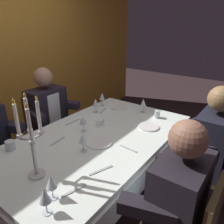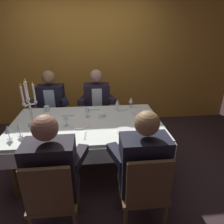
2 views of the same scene
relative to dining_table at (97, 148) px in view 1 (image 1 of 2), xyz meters
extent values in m
plane|color=#362628|center=(0.00, 0.00, -0.62)|extent=(12.00, 12.00, 0.00)
cube|color=white|center=(0.00, 0.00, 0.10)|extent=(1.90, 1.10, 0.04)
cube|color=white|center=(0.00, 0.00, -0.01)|extent=(1.94, 1.14, 0.18)
cylinder|color=brown|center=(0.83, -0.43, -0.27)|extent=(0.07, 0.07, 0.70)
cylinder|color=brown|center=(0.83, 0.43, -0.27)|extent=(0.07, 0.07, 0.70)
cylinder|color=silver|center=(-0.66, -0.03, 0.13)|extent=(0.11, 0.11, 0.02)
cylinder|color=silver|center=(-0.66, -0.03, 0.28)|extent=(0.02, 0.02, 0.28)
cylinder|color=silver|center=(-0.66, -0.03, 0.46)|extent=(0.04, 0.04, 0.02)
cylinder|color=white|center=(-0.66, -0.03, 0.57)|extent=(0.02, 0.02, 0.20)
ellipsoid|color=yellow|center=(-0.66, -0.03, 0.69)|extent=(0.02, 0.02, 0.03)
cylinder|color=silver|center=(-0.62, -0.03, 0.40)|extent=(0.07, 0.01, 0.01)
cylinder|color=silver|center=(-0.58, -0.03, 0.42)|extent=(0.04, 0.04, 0.02)
cylinder|color=white|center=(-0.58, -0.03, 0.53)|extent=(0.02, 0.02, 0.20)
ellipsoid|color=yellow|center=(-0.58, -0.03, 0.65)|extent=(0.02, 0.02, 0.03)
cylinder|color=silver|center=(-0.68, 0.00, 0.40)|extent=(0.05, 0.07, 0.01)
cylinder|color=silver|center=(-0.70, 0.04, 0.42)|extent=(0.04, 0.04, 0.02)
cylinder|color=white|center=(-0.70, 0.04, 0.53)|extent=(0.02, 0.02, 0.20)
ellipsoid|color=yellow|center=(-0.70, 0.04, 0.65)|extent=(0.02, 0.02, 0.03)
cylinder|color=silver|center=(-0.68, -0.06, 0.40)|extent=(0.05, 0.07, 0.01)
cylinder|color=silver|center=(-0.70, -0.09, 0.42)|extent=(0.04, 0.04, 0.02)
cylinder|color=white|center=(-0.70, -0.09, 0.53)|extent=(0.02, 0.02, 0.20)
ellipsoid|color=yellow|center=(-0.70, -0.09, 0.65)|extent=(0.02, 0.02, 0.03)
cylinder|color=white|center=(0.71, 0.25, 0.13)|extent=(0.20, 0.20, 0.01)
cylinder|color=white|center=(-0.08, -0.09, 0.13)|extent=(0.23, 0.23, 0.01)
cylinder|color=white|center=(0.45, -0.30, 0.13)|extent=(0.21, 0.21, 0.01)
cylinder|color=silver|center=(0.66, 0.45, 0.12)|extent=(0.06, 0.06, 0.00)
cylinder|color=silver|center=(0.66, 0.45, 0.16)|extent=(0.01, 0.01, 0.07)
cone|color=silver|center=(0.66, 0.45, 0.24)|extent=(0.07, 0.07, 0.08)
cylinder|color=silver|center=(0.01, 0.16, 0.12)|extent=(0.06, 0.06, 0.00)
cylinder|color=silver|center=(0.01, 0.16, 0.16)|extent=(0.01, 0.01, 0.07)
cone|color=silver|center=(0.01, 0.16, 0.24)|extent=(0.07, 0.07, 0.08)
cylinder|color=#E0D172|center=(0.01, 0.16, 0.22)|extent=(0.04, 0.04, 0.03)
cylinder|color=silver|center=(0.44, 0.37, 0.12)|extent=(0.06, 0.06, 0.00)
cylinder|color=silver|center=(0.44, 0.37, 0.16)|extent=(0.01, 0.01, 0.07)
cone|color=silver|center=(0.44, 0.37, 0.24)|extent=(0.07, 0.07, 0.08)
cylinder|color=#E0D172|center=(0.44, 0.37, 0.22)|extent=(0.04, 0.04, 0.03)
cylinder|color=silver|center=(0.75, -0.07, 0.12)|extent=(0.06, 0.06, 0.00)
cylinder|color=silver|center=(0.75, -0.07, 0.16)|extent=(0.01, 0.01, 0.07)
cone|color=silver|center=(0.75, -0.07, 0.24)|extent=(0.07, 0.07, 0.08)
cylinder|color=silver|center=(-0.82, -0.34, 0.12)|extent=(0.06, 0.06, 0.00)
cylinder|color=silver|center=(-0.82, -0.34, 0.16)|extent=(0.01, 0.01, 0.07)
cone|color=silver|center=(-0.82, -0.34, 0.24)|extent=(0.07, 0.07, 0.08)
cylinder|color=maroon|center=(-0.82, -0.34, 0.22)|extent=(0.04, 0.04, 0.03)
cylinder|color=silver|center=(-0.25, -0.07, 0.12)|extent=(0.06, 0.06, 0.00)
cylinder|color=silver|center=(-0.25, -0.07, 0.16)|extent=(0.01, 0.01, 0.07)
cone|color=silver|center=(-0.25, -0.07, 0.24)|extent=(0.07, 0.07, 0.08)
cylinder|color=#E0D172|center=(-0.25, -0.07, 0.22)|extent=(0.04, 0.04, 0.03)
cylinder|color=silver|center=(-0.73, -0.28, 0.12)|extent=(0.06, 0.06, 0.00)
cylinder|color=silver|center=(-0.73, -0.28, 0.16)|extent=(0.01, 0.01, 0.07)
cone|color=silver|center=(-0.73, -0.28, 0.24)|extent=(0.07, 0.07, 0.08)
cylinder|color=silver|center=(0.71, -0.26, 0.16)|extent=(0.06, 0.06, 0.08)
cylinder|color=silver|center=(-0.58, 0.42, 0.16)|extent=(0.07, 0.07, 0.08)
cylinder|color=white|center=(0.20, 0.12, 0.12)|extent=(0.12, 0.12, 0.01)
cylinder|color=white|center=(0.20, 0.12, 0.15)|extent=(0.08, 0.08, 0.05)
torus|color=white|center=(0.25, 0.12, 0.15)|extent=(0.04, 0.01, 0.04)
cube|color=#B7B7BC|center=(-0.62, -0.33, 0.12)|extent=(0.17, 0.06, 0.01)
cube|color=#B7B7BC|center=(-0.01, -0.35, 0.12)|extent=(0.03, 0.17, 0.01)
cube|color=#B7B7BC|center=(-0.36, -0.34, 0.12)|extent=(0.18, 0.08, 0.01)
cube|color=#B7B7BC|center=(0.09, 0.39, 0.12)|extent=(0.19, 0.03, 0.01)
cube|color=#B7B7BC|center=(0.52, 0.33, 0.12)|extent=(0.17, 0.07, 0.01)
cube|color=#B7B7BC|center=(-0.27, 0.21, 0.12)|extent=(0.17, 0.03, 0.01)
cylinder|color=brown|center=(-0.42, 0.70, -0.41)|extent=(0.04, 0.04, 0.42)
cylinder|color=brown|center=(-0.42, 1.06, -0.41)|extent=(0.04, 0.04, 0.42)
cube|color=black|center=(-0.38, 0.78, 0.15)|extent=(0.19, 0.34, 0.08)
cube|color=brown|center=(-0.28, -1.07, 0.06)|extent=(0.38, 0.04, 0.44)
cube|color=black|center=(-0.28, -0.88, 0.11)|extent=(0.42, 0.26, 0.54)
cube|color=silver|center=(-0.28, -0.75, 0.14)|extent=(0.16, 0.01, 0.40)
sphere|color=#96644D|center=(-0.28, -0.88, 0.51)|extent=(0.21, 0.21, 0.21)
cube|color=black|center=(-0.06, -0.78, 0.15)|extent=(0.19, 0.34, 0.08)
cube|color=black|center=(-0.50, -0.78, 0.15)|extent=(0.19, 0.34, 0.08)
cylinder|color=brown|center=(-0.03, 0.70, -0.41)|extent=(0.04, 0.04, 0.42)
cylinder|color=brown|center=(0.33, 0.70, -0.41)|extent=(0.04, 0.04, 0.42)
cylinder|color=brown|center=(-0.03, 1.06, -0.41)|extent=(0.04, 0.04, 0.42)
cylinder|color=brown|center=(0.33, 1.06, -0.41)|extent=(0.04, 0.04, 0.42)
cube|color=brown|center=(0.15, 0.88, -0.18)|extent=(0.42, 0.42, 0.04)
cube|color=brown|center=(0.15, 1.07, 0.06)|extent=(0.38, 0.04, 0.44)
cube|color=black|center=(0.15, 0.88, 0.11)|extent=(0.42, 0.26, 0.54)
cube|color=white|center=(0.15, 0.75, 0.14)|extent=(0.16, 0.01, 0.40)
sphere|color=tan|center=(0.15, 0.88, 0.51)|extent=(0.21, 0.21, 0.21)
cube|color=black|center=(-0.07, 0.78, 0.15)|extent=(0.19, 0.34, 0.08)
cube|color=black|center=(0.37, 0.78, 0.15)|extent=(0.19, 0.34, 0.08)
cylinder|color=brown|center=(0.70, -0.70, -0.41)|extent=(0.04, 0.04, 0.42)
cylinder|color=brown|center=(0.34, -0.70, -0.41)|extent=(0.04, 0.04, 0.42)
cylinder|color=brown|center=(0.34, -1.06, -0.41)|extent=(0.04, 0.04, 0.42)
cube|color=brown|center=(0.52, -0.88, -0.18)|extent=(0.42, 0.42, 0.04)
cube|color=black|center=(0.52, -0.88, 0.11)|extent=(0.42, 0.26, 0.54)
cube|color=#B0CFEE|center=(0.52, -0.75, 0.14)|extent=(0.16, 0.01, 0.40)
sphere|color=olive|center=(0.52, -0.88, 0.51)|extent=(0.21, 0.21, 0.21)
cube|color=black|center=(0.74, -0.78, 0.15)|extent=(0.19, 0.34, 0.08)
cube|color=black|center=(0.30, -0.78, 0.15)|extent=(0.19, 0.34, 0.08)
camera|label=1|loc=(-1.34, -1.16, 1.09)|focal=35.36mm
camera|label=2|loc=(0.10, -2.24, 1.21)|focal=30.93mm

